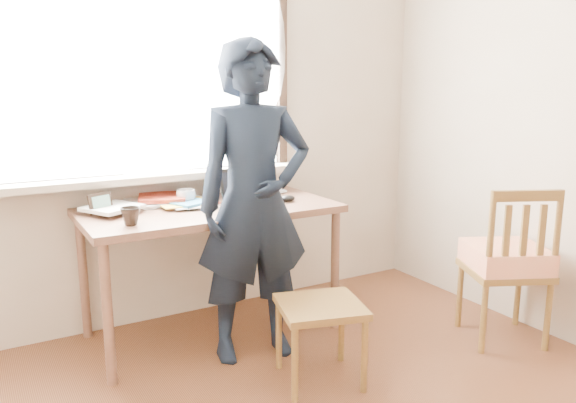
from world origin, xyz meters
TOP-DOWN VIEW (x-y plane):
  - room_shell at (-0.02, 0.20)m, footprint 3.52×4.02m
  - desk at (0.01, 1.63)m, footprint 1.45×0.72m
  - laptop at (0.25, 1.59)m, footprint 0.35×0.31m
  - mug_white at (-0.08, 1.76)m, footprint 0.14×0.14m
  - mug_dark at (-0.49, 1.43)m, footprint 0.13×0.13m
  - mouse at (0.47, 1.53)m, footprint 0.10×0.07m
  - desk_clutter at (-0.28, 1.80)m, footprint 0.75×0.51m
  - book_a at (-0.34, 1.84)m, footprint 0.21×0.27m
  - book_b at (0.42, 1.89)m, footprint 0.20×0.26m
  - picture_frame at (-0.57, 1.73)m, footprint 0.13×0.07m
  - work_chair at (0.27, 0.84)m, footprint 0.49×0.48m
  - side_chair at (1.44, 0.69)m, footprint 0.56×0.55m
  - person at (0.12, 1.27)m, footprint 0.68×0.50m

SIDE VIEW (x-z plane):
  - work_chair at x=0.27m, z-range 0.14..0.55m
  - side_chair at x=1.44m, z-range 0.02..0.95m
  - desk at x=0.01m, z-range 0.31..1.08m
  - book_b at x=0.42m, z-range 0.78..0.80m
  - book_a at x=-0.34m, z-range 0.78..0.80m
  - mouse at x=0.47m, z-range 0.78..0.81m
  - desk_clutter at x=-0.28m, z-range 0.78..0.82m
  - mug_white at x=-0.08m, z-range 0.78..0.86m
  - mug_dark at x=-0.49m, z-range 0.78..0.87m
  - laptop at x=0.25m, z-range 0.72..0.93m
  - picture_frame at x=-0.57m, z-range 0.78..0.89m
  - person at x=0.12m, z-range 0.00..1.71m
  - room_shell at x=-0.02m, z-range 0.33..2.94m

